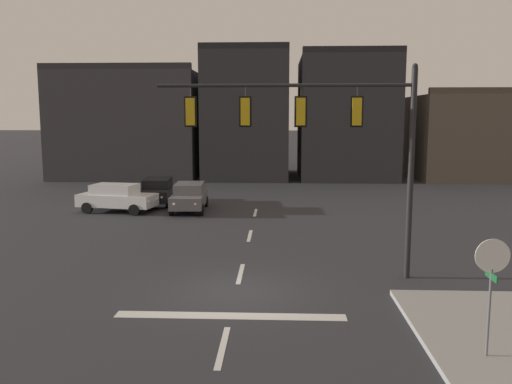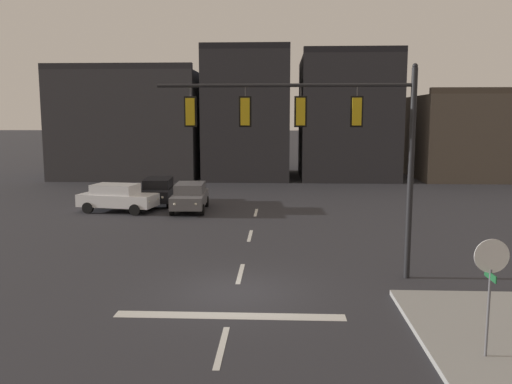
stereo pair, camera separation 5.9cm
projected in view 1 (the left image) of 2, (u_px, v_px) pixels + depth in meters
The scene contains 9 objects.
ground_plane at pixel (236, 292), 16.65m from camera, with size 400.00×400.00×0.00m, color #2B2B30.
stop_bar_paint at pixel (230, 316), 14.67m from camera, with size 6.40×0.50×0.01m, color silver.
lane_centreline at pixel (241, 274), 18.63m from camera, with size 0.16×26.40×0.01m.
signal_mast_near_side at pixel (323, 129), 17.64m from camera, with size 8.57×0.41×7.18m.
stop_sign at pixel (492, 269), 11.62m from camera, with size 0.76×0.64×2.83m.
car_lot_nearside at pixel (117, 197), 30.61m from camera, with size 4.65×2.56×1.61m.
car_lot_middle at pixel (157, 190), 33.42m from camera, with size 2.19×4.56×1.61m.
car_lot_farside at pixel (189, 196), 31.02m from camera, with size 2.10×4.53×1.61m.
building_row at pixel (341, 128), 48.16m from camera, with size 55.02×11.37×11.40m.
Camera 1 is at (1.31, -16.00, 5.46)m, focal length 37.26 mm.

